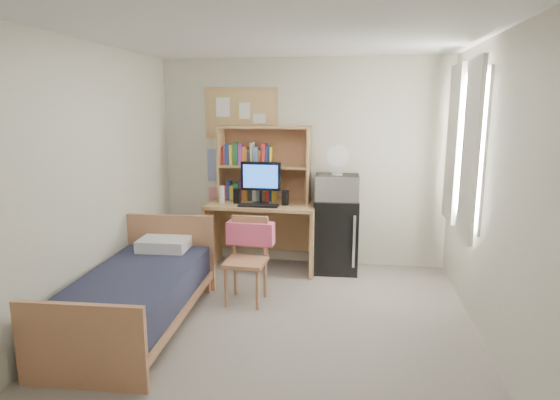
% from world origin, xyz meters
% --- Properties ---
extents(floor, '(3.60, 4.20, 0.02)m').
position_xyz_m(floor, '(0.00, 0.00, -0.01)').
color(floor, gray).
rests_on(floor, ground).
extents(ceiling, '(3.60, 4.20, 0.02)m').
position_xyz_m(ceiling, '(0.00, 0.00, 2.60)').
color(ceiling, white).
rests_on(ceiling, wall_back).
extents(wall_back, '(3.60, 0.04, 2.60)m').
position_xyz_m(wall_back, '(0.00, 2.10, 1.30)').
color(wall_back, beige).
rests_on(wall_back, floor).
extents(wall_front, '(3.60, 0.04, 2.60)m').
position_xyz_m(wall_front, '(0.00, -2.10, 1.30)').
color(wall_front, beige).
rests_on(wall_front, floor).
extents(wall_left, '(0.04, 4.20, 2.60)m').
position_xyz_m(wall_left, '(-1.80, 0.00, 1.30)').
color(wall_left, beige).
rests_on(wall_left, floor).
extents(wall_right, '(0.04, 4.20, 2.60)m').
position_xyz_m(wall_right, '(1.80, 0.00, 1.30)').
color(wall_right, beige).
rests_on(wall_right, floor).
extents(window_unit, '(0.10, 1.40, 1.70)m').
position_xyz_m(window_unit, '(1.75, 1.20, 1.60)').
color(window_unit, white).
rests_on(window_unit, wall_right).
extents(curtain_left, '(0.04, 0.55, 1.70)m').
position_xyz_m(curtain_left, '(1.72, 0.80, 1.60)').
color(curtain_left, beige).
rests_on(curtain_left, wall_right).
extents(curtain_right, '(0.04, 0.55, 1.70)m').
position_xyz_m(curtain_right, '(1.72, 1.60, 1.60)').
color(curtain_right, beige).
rests_on(curtain_right, wall_right).
extents(bulletin_board, '(0.94, 0.03, 0.64)m').
position_xyz_m(bulletin_board, '(-0.78, 2.08, 1.92)').
color(bulletin_board, tan).
rests_on(bulletin_board, wall_back).
extents(poster_wave, '(0.30, 0.01, 0.42)m').
position_xyz_m(poster_wave, '(-1.10, 2.09, 1.25)').
color(poster_wave, '#2942A7').
rests_on(poster_wave, wall_back).
extents(poster_japan, '(0.28, 0.01, 0.36)m').
position_xyz_m(poster_japan, '(-1.10, 2.09, 0.78)').
color(poster_japan, red).
rests_on(poster_japan, wall_back).
extents(desk, '(1.35, 0.69, 0.84)m').
position_xyz_m(desk, '(-0.46, 1.75, 0.42)').
color(desk, tan).
rests_on(desk, floor).
extents(desk_chair, '(0.47, 0.47, 0.89)m').
position_xyz_m(desk_chair, '(-0.42, 0.68, 0.44)').
color(desk_chair, tan).
rests_on(desk_chair, floor).
extents(mini_fridge, '(0.55, 0.55, 0.90)m').
position_xyz_m(mini_fridge, '(0.46, 1.81, 0.45)').
color(mini_fridge, black).
rests_on(mini_fridge, floor).
extents(bed, '(1.02, 1.92, 0.52)m').
position_xyz_m(bed, '(-1.28, -0.04, 0.26)').
color(bed, '#1C1F33').
rests_on(bed, floor).
extents(hutch, '(1.15, 0.31, 0.94)m').
position_xyz_m(hutch, '(-0.45, 1.90, 1.31)').
color(hutch, tan).
rests_on(hutch, desk).
extents(monitor, '(0.49, 0.05, 0.52)m').
position_xyz_m(monitor, '(-0.46, 1.69, 1.10)').
color(monitor, black).
rests_on(monitor, desk).
extents(keyboard, '(0.48, 0.16, 0.02)m').
position_xyz_m(keyboard, '(-0.46, 1.55, 0.85)').
color(keyboard, black).
rests_on(keyboard, desk).
extents(speaker_left, '(0.08, 0.08, 0.18)m').
position_xyz_m(speaker_left, '(-0.76, 1.69, 0.93)').
color(speaker_left, black).
rests_on(speaker_left, desk).
extents(speaker_right, '(0.08, 0.08, 0.19)m').
position_xyz_m(speaker_right, '(-0.16, 1.68, 0.93)').
color(speaker_right, black).
rests_on(speaker_right, desk).
extents(water_bottle, '(0.06, 0.06, 0.22)m').
position_xyz_m(water_bottle, '(-0.94, 1.65, 0.95)').
color(water_bottle, white).
rests_on(water_bottle, desk).
extents(hoodie, '(0.51, 0.18, 0.24)m').
position_xyz_m(hoodie, '(-0.41, 0.88, 0.69)').
color(hoodie, '#F25C82').
rests_on(hoodie, desk_chair).
extents(microwave, '(0.53, 0.41, 0.30)m').
position_xyz_m(microwave, '(0.46, 1.79, 1.05)').
color(microwave, silver).
rests_on(microwave, mini_fridge).
extents(desk_fan, '(0.27, 0.27, 0.32)m').
position_xyz_m(desk_fan, '(0.46, 1.79, 1.36)').
color(desk_fan, white).
rests_on(desk_fan, microwave).
extents(pillow, '(0.52, 0.38, 0.12)m').
position_xyz_m(pillow, '(-1.31, 0.71, 0.58)').
color(pillow, white).
rests_on(pillow, bed).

